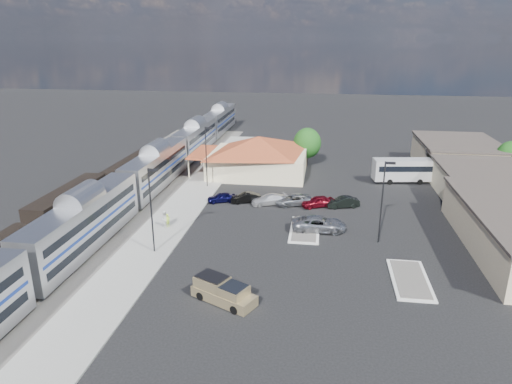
# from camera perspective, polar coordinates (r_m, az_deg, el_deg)

# --- Properties ---
(ground) EXTENTS (280.00, 280.00, 0.00)m
(ground) POSITION_cam_1_polar(r_m,az_deg,el_deg) (51.14, 1.50, -5.45)
(ground) COLOR black
(ground) RESTS_ON ground
(railbed) EXTENTS (16.00, 100.00, 0.12)m
(railbed) POSITION_cam_1_polar(r_m,az_deg,el_deg) (63.96, -16.60, -1.16)
(railbed) COLOR #4C4944
(railbed) RESTS_ON ground
(platform) EXTENTS (5.50, 92.00, 0.18)m
(platform) POSITION_cam_1_polar(r_m,az_deg,el_deg) (58.99, -9.43, -2.25)
(platform) COLOR gray
(platform) RESTS_ON ground
(passenger_train) EXTENTS (3.00, 104.00, 5.55)m
(passenger_train) POSITION_cam_1_polar(r_m,az_deg,el_deg) (67.55, -12.30, 2.75)
(passenger_train) COLOR silver
(passenger_train) RESTS_ON ground
(freight_cars) EXTENTS (2.80, 46.00, 4.00)m
(freight_cars) POSITION_cam_1_polar(r_m,az_deg,el_deg) (58.76, -22.31, -1.62)
(freight_cars) COLOR black
(freight_cars) RESTS_ON ground
(station_depot) EXTENTS (18.35, 12.24, 6.20)m
(station_depot) POSITION_cam_1_polar(r_m,az_deg,el_deg) (73.26, 0.26, 4.63)
(station_depot) COLOR beige
(station_depot) RESTS_ON ground
(buildings_east) EXTENTS (14.40, 51.40, 4.80)m
(buildings_east) POSITION_cam_1_polar(r_m,az_deg,el_deg) (67.30, 27.54, 0.43)
(buildings_east) COLOR #C6B28C
(buildings_east) RESTS_ON ground
(traffic_island_south) EXTENTS (3.30, 7.50, 0.21)m
(traffic_island_south) POSITION_cam_1_polar(r_m,az_deg,el_deg) (52.66, 6.11, -4.70)
(traffic_island_south) COLOR silver
(traffic_island_south) RESTS_ON ground
(traffic_island_north) EXTENTS (3.30, 7.50, 0.21)m
(traffic_island_north) POSITION_cam_1_polar(r_m,az_deg,el_deg) (44.44, 18.69, -10.30)
(traffic_island_north) COLOR silver
(traffic_island_north) RESTS_ON ground
(lamp_plat_s) EXTENTS (1.08, 0.25, 9.00)m
(lamp_plat_s) POSITION_cam_1_polar(r_m,az_deg,el_deg) (46.26, -12.91, -1.47)
(lamp_plat_s) COLOR black
(lamp_plat_s) RESTS_ON ground
(lamp_plat_n) EXTENTS (1.08, 0.25, 9.00)m
(lamp_plat_n) POSITION_cam_1_polar(r_m,az_deg,el_deg) (66.33, -6.18, 4.99)
(lamp_plat_n) COLOR black
(lamp_plat_n) RESTS_ON ground
(lamp_lot) EXTENTS (1.08, 0.25, 9.00)m
(lamp_lot) POSITION_cam_1_polar(r_m,az_deg,el_deg) (49.34, 15.64, -0.42)
(lamp_lot) COLOR black
(lamp_lot) RESTS_ON ground
(tree_east_c) EXTENTS (4.41, 4.41, 6.21)m
(tree_east_c) POSITION_cam_1_polar(r_m,az_deg,el_deg) (79.63, 29.21, 3.85)
(tree_east_c) COLOR #382314
(tree_east_c) RESTS_ON ground
(tree_depot) EXTENTS (4.71, 4.71, 6.63)m
(tree_depot) POSITION_cam_1_polar(r_m,az_deg,el_deg) (78.24, 6.41, 6.09)
(tree_depot) COLOR #382314
(tree_depot) RESTS_ON ground
(pickup_truck) EXTENTS (5.91, 4.31, 1.93)m
(pickup_truck) POSITION_cam_1_polar(r_m,az_deg,el_deg) (38.80, -4.04, -12.35)
(pickup_truck) COLOR tan
(pickup_truck) RESTS_ON ground
(suv) EXTENTS (6.40, 3.32, 1.72)m
(suv) POSITION_cam_1_polar(r_m,az_deg,el_deg) (52.47, 7.88, -3.96)
(suv) COLOR #A3A5AB
(suv) RESTS_ON ground
(coach_bus) EXTENTS (11.56, 4.13, 3.63)m
(coach_bus) POSITION_cam_1_polar(r_m,az_deg,el_deg) (73.03, 18.81, 2.73)
(coach_bus) COLOR silver
(coach_bus) RESTS_ON ground
(person_a) EXTENTS (0.58, 0.68, 1.59)m
(person_a) POSITION_cam_1_polar(r_m,az_deg,el_deg) (53.65, -10.95, -3.48)
(person_a) COLOR #AED542
(person_a) RESTS_ON platform
(person_b) EXTENTS (0.85, 1.02, 1.93)m
(person_b) POSITION_cam_1_polar(r_m,az_deg,el_deg) (53.65, -11.42, -3.32)
(person_b) COLOR silver
(person_b) RESTS_ON platform
(parked_car_a) EXTENTS (4.10, 2.84, 1.30)m
(parked_car_a) POSITION_cam_1_polar(r_m,az_deg,el_deg) (61.29, -4.32, -0.68)
(parked_car_a) COLOR #0D0C3F
(parked_car_a) RESTS_ON ground
(parked_car_b) EXTENTS (4.32, 2.72, 1.34)m
(parked_car_b) POSITION_cam_1_polar(r_m,az_deg,el_deg) (60.97, -1.32, -0.71)
(parked_car_b) COLOR black
(parked_car_b) RESTS_ON ground
(parked_car_c) EXTENTS (5.10, 3.56, 1.37)m
(parked_car_c) POSITION_cam_1_polar(r_m,az_deg,el_deg) (60.25, 1.63, -0.94)
(parked_car_c) COLOR silver
(parked_car_c) RESTS_ON ground
(parked_car_d) EXTENTS (5.49, 3.83, 1.39)m
(parked_car_d) POSITION_cam_1_polar(r_m,az_deg,el_deg) (60.26, 4.69, -0.98)
(parked_car_d) COLOR gray
(parked_car_d) RESTS_ON ground
(parked_car_e) EXTENTS (4.65, 3.31, 1.47)m
(parked_car_e) POSITION_cam_1_polar(r_m,az_deg,el_deg) (59.87, 7.72, -1.19)
(parked_car_e) COLOR maroon
(parked_car_e) RESTS_ON ground
(parked_car_f) EXTENTS (4.52, 2.71, 1.41)m
(parked_car_f) POSITION_cam_1_polar(r_m,az_deg,el_deg) (60.24, 10.77, -1.26)
(parked_car_f) COLOR black
(parked_car_f) RESTS_ON ground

